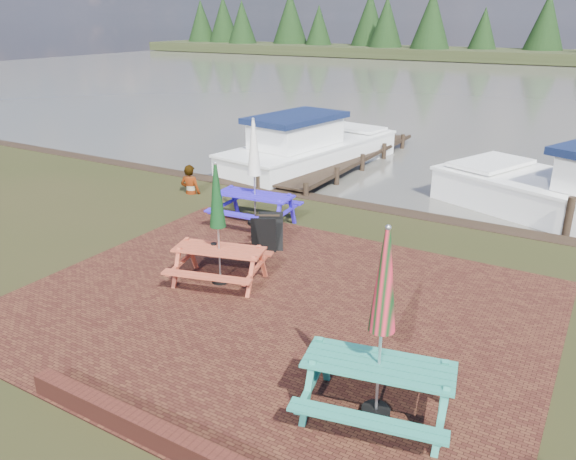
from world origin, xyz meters
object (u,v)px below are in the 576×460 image
at_px(picnic_table_teal, 380,355).
at_px(jetty, 345,158).
at_px(chalkboard, 267,233).
at_px(picnic_table_blue, 255,189).
at_px(person, 189,165).
at_px(boat_jetty, 309,150).
at_px(picnic_table_red, 219,243).

xyz_separation_m(picnic_table_teal, jetty, (-6.10, 12.05, -0.79)).
xyz_separation_m(chalkboard, jetty, (-2.05, 8.27, -0.33)).
relative_size(picnic_table_blue, person, 1.55).
bearing_deg(boat_jetty, jetty, 48.30).
distance_m(picnic_table_blue, chalkboard, 1.81).
xyz_separation_m(jetty, person, (-2.17, -5.76, 0.72)).
height_order(picnic_table_blue, jetty, picnic_table_blue).
bearing_deg(picnic_table_red, boat_jetty, 93.40).
bearing_deg(picnic_table_blue, picnic_table_teal, -48.91).
xyz_separation_m(jetty, boat_jetty, (-1.01, -0.81, 0.32)).
bearing_deg(picnic_table_teal, picnic_table_blue, 124.24).
bearing_deg(picnic_table_red, jetty, 86.57).
xyz_separation_m(picnic_table_blue, chalkboard, (1.17, -1.29, -0.46)).
bearing_deg(picnic_table_red, picnic_table_teal, -42.37).
distance_m(picnic_table_blue, boat_jetty, 6.46).
height_order(picnic_table_teal, picnic_table_blue, picnic_table_blue).
bearing_deg(picnic_table_teal, person, 131.16).
bearing_deg(chalkboard, picnic_table_teal, -71.98).
bearing_deg(picnic_table_teal, picnic_table_red, 141.20).
bearing_deg(person, jetty, -120.52).
distance_m(picnic_table_blue, jetty, 7.08).
bearing_deg(jetty, person, -110.64).
relative_size(picnic_table_teal, picnic_table_blue, 1.00).
height_order(picnic_table_blue, chalkboard, picnic_table_blue).
distance_m(picnic_table_blue, person, 3.28).
bearing_deg(picnic_table_red, person, 120.01).
bearing_deg(boat_jetty, picnic_table_blue, -63.66).
distance_m(jetty, person, 6.20).
distance_m(picnic_table_teal, person, 10.39).
xyz_separation_m(picnic_table_red, person, (-4.25, 4.22, 0.01)).
relative_size(boat_jetty, person, 4.57).
relative_size(picnic_table_teal, picnic_table_red, 1.09).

